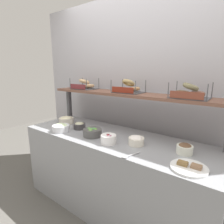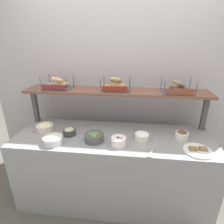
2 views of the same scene
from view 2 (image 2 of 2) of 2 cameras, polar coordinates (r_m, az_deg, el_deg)
name	(u,v)px [view 2 (image 2 of 2)]	position (r m, az deg, el deg)	size (l,w,h in m)	color
ground_plane	(113,196)	(2.49, 0.30, -24.79)	(8.00, 8.00, 0.00)	#595651
back_wall	(118,90)	(2.33, 1.87, 6.76)	(3.30, 0.06, 2.40)	#B0AEB7
deli_counter	(113,168)	(2.20, 0.32, -17.17)	(2.10, 0.70, 0.85)	gray
shelf_riser_left	(35,106)	(2.41, -22.91, 1.76)	(0.05, 0.05, 0.40)	#4C4C51
shelf_riser_right	(205,113)	(2.25, 27.03, -0.29)	(0.05, 0.05, 0.40)	#4C4C51
upper_shelf	(116,91)	(2.05, 1.22, 6.48)	(2.06, 0.32, 0.03)	brown
bowl_tuna_salad	(69,131)	(2.01, -13.19, -5.95)	(0.14, 0.14, 0.08)	#3C393B
bowl_veggie_mix	(94,137)	(1.86, -5.63, -7.81)	(0.19, 0.19, 0.09)	#4D4C4B
bowl_potato_salad	(45,127)	(2.17, -20.31, -4.46)	(0.19, 0.19, 0.09)	silver
bowl_cream_cheese	(142,136)	(1.89, 9.33, -7.44)	(0.14, 0.14, 0.09)	white
bowl_beet_salad	(119,141)	(1.78, 2.07, -9.08)	(0.15, 0.15, 0.09)	white
bowl_chocolate_spread	(182,135)	(2.02, 21.03, -6.63)	(0.13, 0.13, 0.09)	white
bowl_scallion_spread	(53,139)	(1.90, -18.02, -8.16)	(0.19, 0.19, 0.09)	white
serving_plate_white	(198,150)	(1.88, 25.32, -10.86)	(0.26, 0.26, 0.04)	white
serving_spoon_near_plate	(151,154)	(1.70, 12.01, -12.74)	(0.08, 0.17, 0.01)	#B7B7BC
bagel_basket_plain	(58,84)	(2.20, -16.68, 8.31)	(0.31, 0.26, 0.14)	#4C4C51
bagel_basket_sesame	(116,86)	(2.04, 1.17, 8.31)	(0.31, 0.26, 0.16)	#4C4C51
bagel_basket_poppy	(177,88)	(2.05, 19.82, 7.04)	(0.32, 0.26, 0.14)	#4C4C51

